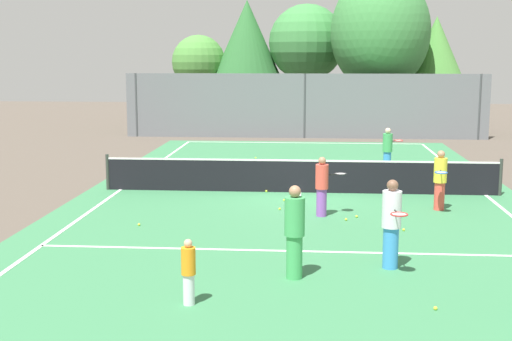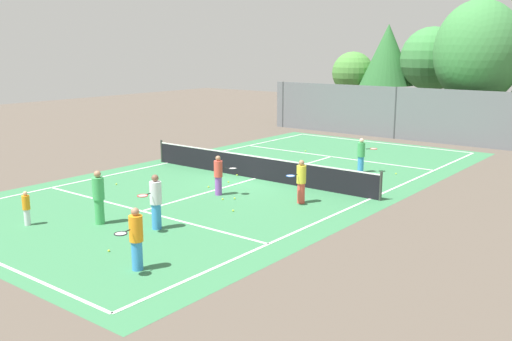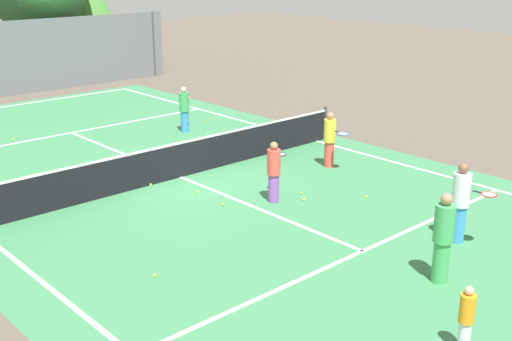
# 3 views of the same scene
# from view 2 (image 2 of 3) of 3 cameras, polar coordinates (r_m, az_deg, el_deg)

# --- Properties ---
(ground_plane) EXTENTS (80.00, 80.00, 0.00)m
(ground_plane) POSITION_cam_2_polar(r_m,az_deg,el_deg) (24.76, -0.06, -0.81)
(ground_plane) COLOR brown
(court_surface) EXTENTS (13.00, 25.00, 0.01)m
(court_surface) POSITION_cam_2_polar(r_m,az_deg,el_deg) (24.76, -0.06, -0.80)
(court_surface) COLOR #387A4C
(court_surface) RESTS_ON ground_plane
(tennis_net) EXTENTS (11.90, 0.10, 1.10)m
(tennis_net) POSITION_cam_2_polar(r_m,az_deg,el_deg) (24.65, -0.06, 0.35)
(tennis_net) COLOR #333833
(tennis_net) RESTS_ON ground_plane
(perimeter_fence) EXTENTS (18.00, 0.12, 3.20)m
(perimeter_fence) POSITION_cam_2_polar(r_m,az_deg,el_deg) (36.40, 13.74, 5.60)
(perimeter_fence) COLOR slate
(perimeter_fence) RESTS_ON ground_plane
(tree_0) EXTENTS (3.12, 3.12, 5.26)m
(tree_0) POSITION_cam_2_polar(r_m,az_deg,el_deg) (44.26, 9.65, 9.58)
(tree_0) COLOR brown
(tree_0) RESTS_ON ground_plane
(tree_1) EXTENTS (5.17, 5.38, 8.38)m
(tree_1) POSITION_cam_2_polar(r_m,az_deg,el_deg) (37.36, 21.30, 10.94)
(tree_1) COLOR brown
(tree_1) RESTS_ON ground_plane
(tree_3) EXTENTS (4.30, 4.30, 6.95)m
(tree_3) POSITION_cam_2_polar(r_m,az_deg,el_deg) (41.16, 17.19, 10.58)
(tree_3) COLOR brown
(tree_3) RESTS_ON ground_plane
(tree_4) EXTENTS (3.89, 3.89, 7.20)m
(tree_4) POSITION_cam_2_polar(r_m,az_deg,el_deg) (42.80, 13.02, 11.16)
(tree_4) COLOR brown
(tree_4) RESTS_ON ground_plane
(player_0) EXTENTS (0.82, 0.79, 1.58)m
(player_0) POSITION_cam_2_polar(r_m,az_deg,el_deg) (26.22, 10.48, 1.54)
(player_0) COLOR #388CD8
(player_0) RESTS_ON ground_plane
(player_1) EXTENTS (0.44, 0.95, 1.75)m
(player_1) POSITION_cam_2_polar(r_m,az_deg,el_deg) (18.02, -9.99, -3.04)
(player_1) COLOR #388CD8
(player_1) RESTS_ON ground_plane
(player_2) EXTENTS (0.37, 0.37, 1.76)m
(player_2) POSITION_cam_2_polar(r_m,az_deg,el_deg) (18.95, -15.44, -2.55)
(player_2) COLOR #3FA559
(player_2) RESTS_ON ground_plane
(player_3) EXTENTS (0.24, 0.24, 1.12)m
(player_3) POSITION_cam_2_polar(r_m,az_deg,el_deg) (19.63, -21.96, -3.48)
(player_3) COLOR silver
(player_3) RESTS_ON ground_plane
(player_4) EXTENTS (0.45, 0.92, 1.61)m
(player_4) POSITION_cam_2_polar(r_m,az_deg,el_deg) (20.76, 4.51, -1.05)
(player_4) COLOR #E54C3F
(player_4) RESTS_ON ground_plane
(player_5) EXTENTS (0.48, 0.94, 1.66)m
(player_5) POSITION_cam_2_polar(r_m,az_deg,el_deg) (14.85, -11.90, -6.63)
(player_5) COLOR #388CD8
(player_5) RESTS_ON ground_plane
(player_6) EXTENTS (0.88, 0.68, 1.54)m
(player_6) POSITION_cam_2_polar(r_m,az_deg,el_deg) (21.89, -3.75, -0.43)
(player_6) COLOR purple
(player_6) RESTS_ON ground_plane
(tennis_ball_0) EXTENTS (0.07, 0.07, 0.07)m
(tennis_ball_0) POSITION_cam_2_polar(r_m,az_deg,el_deg) (25.34, -1.91, -0.44)
(tennis_ball_0) COLOR #CCE533
(tennis_ball_0) RESTS_ON ground_plane
(tennis_ball_1) EXTENTS (0.07, 0.07, 0.07)m
(tennis_ball_1) POSITION_cam_2_polar(r_m,az_deg,el_deg) (24.03, -2.77, -1.15)
(tennis_ball_1) COLOR #CCE533
(tennis_ball_1) RESTS_ON ground_plane
(tennis_ball_2) EXTENTS (0.07, 0.07, 0.07)m
(tennis_ball_2) POSITION_cam_2_polar(r_m,az_deg,el_deg) (31.27, 4.97, 1.96)
(tennis_ball_2) COLOR #CCE533
(tennis_ball_2) RESTS_ON ground_plane
(tennis_ball_3) EXTENTS (0.07, 0.07, 0.07)m
(tennis_ball_3) POSITION_cam_2_polar(r_m,az_deg,el_deg) (21.36, -3.34, -2.87)
(tennis_ball_3) COLOR #CCE533
(tennis_ball_3) RESTS_ON ground_plane
(tennis_ball_4) EXTENTS (0.07, 0.07, 0.07)m
(tennis_ball_4) POSITION_cam_2_polar(r_m,az_deg,el_deg) (19.85, -2.30, -4.03)
(tennis_ball_4) COLOR #CCE533
(tennis_ball_4) RESTS_ON ground_plane
(tennis_ball_5) EXTENTS (0.07, 0.07, 0.07)m
(tennis_ball_5) POSITION_cam_2_polar(r_m,az_deg,el_deg) (23.25, -4.76, -1.64)
(tennis_ball_5) COLOR #CCE533
(tennis_ball_5) RESTS_ON ground_plane
(tennis_ball_6) EXTENTS (0.07, 0.07, 0.07)m
(tennis_ball_6) POSITION_cam_2_polar(r_m,az_deg,el_deg) (24.32, -13.77, -1.33)
(tennis_ball_6) COLOR #CCE533
(tennis_ball_6) RESTS_ON ground_plane
(tennis_ball_7) EXTENTS (0.07, 0.07, 0.07)m
(tennis_ball_7) POSITION_cam_2_polar(r_m,az_deg,el_deg) (21.44, -2.15, -2.80)
(tennis_ball_7) COLOR #CCE533
(tennis_ball_7) RESTS_ON ground_plane
(tennis_ball_8) EXTENTS (0.07, 0.07, 0.07)m
(tennis_ball_8) POSITION_cam_2_polar(r_m,az_deg,el_deg) (26.34, 13.81, -0.30)
(tennis_ball_8) COLOR #CCE533
(tennis_ball_8) RESTS_ON ground_plane
(tennis_ball_9) EXTENTS (0.07, 0.07, 0.07)m
(tennis_ball_9) POSITION_cam_2_polar(r_m,az_deg,el_deg) (16.57, -14.49, -7.76)
(tennis_ball_9) COLOR #CCE533
(tennis_ball_9) RESTS_ON ground_plane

